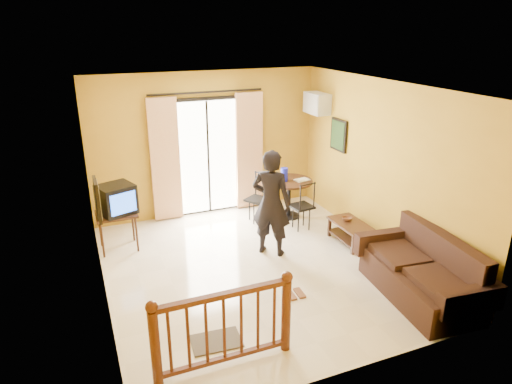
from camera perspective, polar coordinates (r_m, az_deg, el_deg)
name	(u,v)px	position (r m, az deg, el deg)	size (l,w,h in m)	color
ground	(256,267)	(7.29, -0.06, -9.40)	(5.00, 5.00, 0.00)	beige
room_shell	(256,164)	(6.61, -0.06, 3.52)	(5.00, 5.00, 5.00)	white
balcony_door	(208,156)	(8.96, -5.99, 4.51)	(2.25, 0.14, 2.46)	black
tv_table	(117,217)	(7.96, -17.03, -3.05)	(0.66, 0.55, 0.66)	black
television	(116,199)	(7.84, -17.04, -0.86)	(0.67, 0.64, 0.49)	black
picture_left	(98,200)	(6.02, -19.20, -0.91)	(0.05, 0.42, 0.52)	black
dining_table	(289,188)	(8.91, 4.15, 0.51)	(0.91, 0.91, 0.76)	black
water_jug	(284,175)	(8.77, 3.56, 2.19)	(0.14, 0.14, 0.26)	#151CCC
serving_tray	(302,180)	(8.87, 5.76, 1.51)	(0.28, 0.18, 0.02)	beige
dining_chairs	(278,225)	(8.74, 2.82, -4.11)	(1.12, 1.13, 0.95)	black
air_conditioner	(317,103)	(9.12, 7.60, 10.93)	(0.31, 0.60, 0.40)	silver
botanical_print	(339,135)	(8.74, 10.28, 7.02)	(0.05, 0.50, 0.60)	black
coffee_table	(350,230)	(8.10, 11.73, -4.65)	(0.47, 0.85, 0.38)	black
bowl	(347,219)	(8.14, 11.30, -3.31)	(0.17, 0.17, 0.05)	brown
sofa	(423,274)	(6.85, 20.17, -9.63)	(1.06, 1.99, 0.91)	black
standing_person	(271,203)	(7.36, 1.90, -1.41)	(0.65, 0.43, 1.78)	black
stair_balustrade	(224,324)	(5.15, -4.03, -16.08)	(1.63, 0.13, 1.04)	#471E0F
doormat	(216,341)	(5.82, -5.00, -18.07)	(0.60, 0.40, 0.02)	#4F473F
sandals	(295,294)	(6.64, 4.92, -12.59)	(0.26, 0.26, 0.03)	brown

